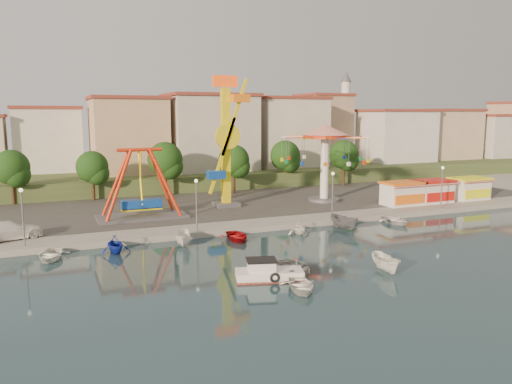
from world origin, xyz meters
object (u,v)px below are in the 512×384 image
cabin_motorboat (268,274)px  van (9,231)px  skiff (386,263)px  pirate_ship_ride (141,185)px  kamikaze_tower (228,144)px  wave_swinger (325,145)px  rowboat_a (295,268)px

cabin_motorboat → van: 26.18m
cabin_motorboat → van: (-18.47, 18.53, 1.00)m
cabin_motorboat → skiff: size_ratio=1.45×
pirate_ship_ride → kamikaze_tower: 12.58m
wave_swinger → rowboat_a: (-17.30, -24.86, -7.78)m
kamikaze_tower → skiff: 29.87m
kamikaze_tower → wave_swinger: size_ratio=1.42×
pirate_ship_ride → skiff: size_ratio=2.72×
van → wave_swinger: bearing=-98.5°
pirate_ship_ride → rowboat_a: 24.81m
kamikaze_tower → rowboat_a: (-3.81, -26.06, -8.17)m
rowboat_a → skiff: (6.69, -2.61, 0.30)m
cabin_motorboat → rowboat_a: bearing=30.3°
rowboat_a → van: bearing=135.9°
pirate_ship_ride → wave_swinger: 25.36m
kamikaze_tower → van: bearing=-161.8°
kamikaze_tower → wave_swinger: kamikaze_tower is taller
skiff → rowboat_a: bearing=168.1°
pirate_ship_ride → rowboat_a: bearing=-71.6°
van → skiff: bearing=-145.2°
rowboat_a → van: (-21.13, 17.85, 1.06)m
cabin_motorboat → skiff: cabin_motorboat is taller
skiff → van: (-27.82, 20.46, 0.76)m
pirate_ship_ride → kamikaze_tower: (11.53, 2.82, 4.19)m
cabin_motorboat → skiff: bearing=4.4°
cabin_motorboat → van: bearing=151.0°
pirate_ship_ride → van: bearing=-158.1°
pirate_ship_ride → rowboat_a: pirate_ship_ride is taller
wave_swinger → rowboat_a: wave_swinger is taller
rowboat_a → van: size_ratio=0.67×
kamikaze_tower → rowboat_a: kamikaze_tower is taller
pirate_ship_ride → cabin_motorboat: size_ratio=1.87×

